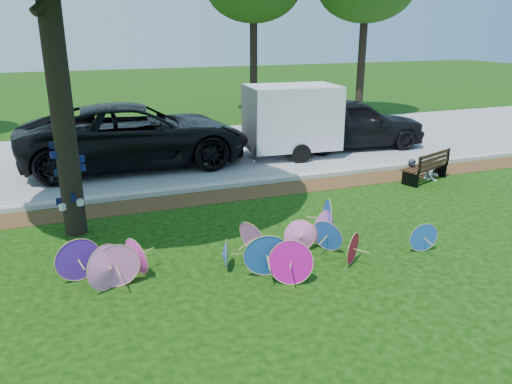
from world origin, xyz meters
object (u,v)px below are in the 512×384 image
(black_van, at_px, (137,135))
(person_left, at_px, (413,160))
(park_bench, at_px, (424,166))
(cargo_trailer, at_px, (292,117))
(parasol_pile, at_px, (244,247))
(person_right, at_px, (434,158))
(dark_pickup, at_px, (351,123))

(black_van, distance_m, person_left, 8.15)
(black_van, height_order, park_bench, black_van)
(black_van, bearing_deg, cargo_trailer, -95.78)
(cargo_trailer, distance_m, person_left, 4.31)
(cargo_trailer, bearing_deg, park_bench, -54.15)
(parasol_pile, bearing_deg, park_bench, 26.52)
(person_left, relative_size, person_right, 1.04)
(person_left, bearing_deg, dark_pickup, 92.69)
(park_bench, bearing_deg, person_right, -12.42)
(parasol_pile, relative_size, black_van, 1.01)
(black_van, relative_size, dark_pickup, 1.33)
(parasol_pile, height_order, black_van, black_van)
(dark_pickup, height_order, person_right, dark_pickup)
(person_right, bearing_deg, dark_pickup, 68.91)
(cargo_trailer, height_order, person_right, cargo_trailer)
(black_van, distance_m, park_bench, 8.48)
(dark_pickup, distance_m, park_bench, 4.26)
(park_bench, distance_m, person_right, 0.39)
(park_bench, bearing_deg, parasol_pile, -174.03)
(black_van, xyz_separation_m, cargo_trailer, (4.93, -0.57, 0.35))
(park_bench, xyz_separation_m, person_right, (0.35, 0.05, 0.17))
(black_van, bearing_deg, parasol_pile, -172.85)
(park_bench, relative_size, person_left, 1.30)
(person_left, bearing_deg, black_van, 157.07)
(park_bench, height_order, person_right, person_right)
(person_right, bearing_deg, cargo_trailer, 101.17)
(dark_pickup, height_order, person_left, dark_pickup)
(cargo_trailer, bearing_deg, parasol_pile, -115.56)
(dark_pickup, xyz_separation_m, park_bench, (-0.13, -4.24, -0.45))
(parasol_pile, height_order, park_bench, park_bench)
(cargo_trailer, bearing_deg, person_right, -50.11)
(parasol_pile, bearing_deg, black_van, 96.38)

